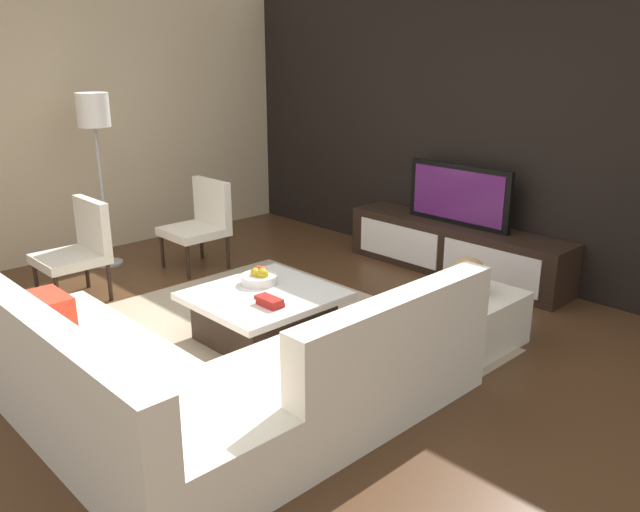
{
  "coord_description": "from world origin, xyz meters",
  "views": [
    {
      "loc": [
        3.44,
        -2.7,
        2.11
      ],
      "look_at": [
        -0.06,
        0.64,
        0.55
      ],
      "focal_mm": 36.41,
      "sensor_mm": 36.0,
      "label": 1
    }
  ],
  "objects_px": {
    "floor_lamp": "(94,122)",
    "ottoman": "(465,317)",
    "fruit_bowl": "(259,277)",
    "book_stack": "(270,301)",
    "coffee_table": "(264,315)",
    "accent_chair_far": "(202,219)",
    "television": "(459,195)",
    "decorative_ball": "(468,275)",
    "media_console": "(455,249)",
    "accent_chair_near": "(80,245)",
    "sectional_couch": "(205,378)"
  },
  "relations": [
    {
      "from": "floor_lamp",
      "to": "ottoman",
      "type": "relative_size",
      "value": 2.44
    },
    {
      "from": "fruit_bowl",
      "to": "book_stack",
      "type": "bearing_deg",
      "value": -29.66
    },
    {
      "from": "coffee_table",
      "to": "accent_chair_far",
      "type": "xyz_separation_m",
      "value": [
        -1.79,
        0.66,
        0.29
      ]
    },
    {
      "from": "television",
      "to": "fruit_bowl",
      "type": "height_order",
      "value": "television"
    },
    {
      "from": "decorative_ball",
      "to": "floor_lamp",
      "type": "bearing_deg",
      "value": -163.24
    },
    {
      "from": "media_console",
      "to": "floor_lamp",
      "type": "relative_size",
      "value": 1.35
    },
    {
      "from": "television",
      "to": "fruit_bowl",
      "type": "relative_size",
      "value": 3.96
    },
    {
      "from": "coffee_table",
      "to": "book_stack",
      "type": "bearing_deg",
      "value": -29.6
    },
    {
      "from": "television",
      "to": "coffee_table",
      "type": "distance_m",
      "value": 2.37
    },
    {
      "from": "accent_chair_near",
      "to": "book_stack",
      "type": "distance_m",
      "value": 2.06
    },
    {
      "from": "television",
      "to": "decorative_ball",
      "type": "xyz_separation_m",
      "value": [
        0.96,
        -1.24,
        -0.25
      ]
    },
    {
      "from": "fruit_bowl",
      "to": "book_stack",
      "type": "distance_m",
      "value": 0.47
    },
    {
      "from": "television",
      "to": "fruit_bowl",
      "type": "bearing_deg",
      "value": -97.26
    },
    {
      "from": "television",
      "to": "coffee_table",
      "type": "bearing_deg",
      "value": -92.49
    },
    {
      "from": "accent_chair_far",
      "to": "decorative_ball",
      "type": "distance_m",
      "value": 2.88
    },
    {
      "from": "coffee_table",
      "to": "book_stack",
      "type": "distance_m",
      "value": 0.33
    },
    {
      "from": "floor_lamp",
      "to": "book_stack",
      "type": "distance_m",
      "value": 2.92
    },
    {
      "from": "media_console",
      "to": "ottoman",
      "type": "relative_size",
      "value": 3.29
    },
    {
      "from": "decorative_ball",
      "to": "ottoman",
      "type": "bearing_deg",
      "value": 0.0
    },
    {
      "from": "accent_chair_near",
      "to": "coffee_table",
      "type": "bearing_deg",
      "value": 29.76
    },
    {
      "from": "sectional_couch",
      "to": "coffee_table",
      "type": "relative_size",
      "value": 2.43
    },
    {
      "from": "coffee_table",
      "to": "book_stack",
      "type": "relative_size",
      "value": 4.74
    },
    {
      "from": "book_stack",
      "to": "accent_chair_far",
      "type": "bearing_deg",
      "value": 158.63
    },
    {
      "from": "television",
      "to": "ottoman",
      "type": "xyz_separation_m",
      "value": [
        0.96,
        -1.24,
        -0.59
      ]
    },
    {
      "from": "media_console",
      "to": "fruit_bowl",
      "type": "bearing_deg",
      "value": -97.26
    },
    {
      "from": "television",
      "to": "ottoman",
      "type": "height_order",
      "value": "television"
    },
    {
      "from": "fruit_bowl",
      "to": "decorative_ball",
      "type": "xyz_separation_m",
      "value": [
        1.24,
        0.96,
        0.1
      ]
    },
    {
      "from": "decorative_ball",
      "to": "book_stack",
      "type": "height_order",
      "value": "decorative_ball"
    },
    {
      "from": "television",
      "to": "media_console",
      "type": "bearing_deg",
      "value": -90.0
    },
    {
      "from": "television",
      "to": "floor_lamp",
      "type": "bearing_deg",
      "value": -138.47
    },
    {
      "from": "ottoman",
      "to": "fruit_bowl",
      "type": "relative_size",
      "value": 2.5
    },
    {
      "from": "accent_chair_near",
      "to": "fruit_bowl",
      "type": "xyz_separation_m",
      "value": [
        1.6,
        0.7,
        -0.05
      ]
    },
    {
      "from": "fruit_bowl",
      "to": "ottoman",
      "type": "bearing_deg",
      "value": 37.64
    },
    {
      "from": "accent_chair_near",
      "to": "book_stack",
      "type": "bearing_deg",
      "value": 24.41
    },
    {
      "from": "media_console",
      "to": "accent_chair_far",
      "type": "height_order",
      "value": "accent_chair_far"
    },
    {
      "from": "sectional_couch",
      "to": "television",
      "type": "bearing_deg",
      "value": 99.26
    },
    {
      "from": "accent_chair_far",
      "to": "decorative_ball",
      "type": "relative_size",
      "value": 3.29
    },
    {
      "from": "accent_chair_near",
      "to": "decorative_ball",
      "type": "height_order",
      "value": "accent_chair_near"
    },
    {
      "from": "sectional_couch",
      "to": "fruit_bowl",
      "type": "xyz_separation_m",
      "value": [
        -0.81,
        1.06,
        0.16
      ]
    },
    {
      "from": "book_stack",
      "to": "sectional_couch",
      "type": "bearing_deg",
      "value": -63.87
    },
    {
      "from": "sectional_couch",
      "to": "accent_chair_near",
      "type": "relative_size",
      "value": 2.81
    },
    {
      "from": "floor_lamp",
      "to": "book_stack",
      "type": "height_order",
      "value": "floor_lamp"
    },
    {
      "from": "fruit_bowl",
      "to": "book_stack",
      "type": "xyz_separation_m",
      "value": [
        0.4,
        -0.23,
        -0.02
      ]
    },
    {
      "from": "coffee_table",
      "to": "sectional_couch",
      "type": "bearing_deg",
      "value": -56.57
    },
    {
      "from": "accent_chair_far",
      "to": "book_stack",
      "type": "xyz_separation_m",
      "value": [
        2.02,
        -0.79,
        -0.08
      ]
    },
    {
      "from": "media_console",
      "to": "fruit_bowl",
      "type": "xyz_separation_m",
      "value": [
        -0.28,
        -2.19,
        0.18
      ]
    },
    {
      "from": "sectional_couch",
      "to": "accent_chair_near",
      "type": "distance_m",
      "value": 2.45
    },
    {
      "from": "media_console",
      "to": "accent_chair_far",
      "type": "bearing_deg",
      "value": -139.18
    },
    {
      "from": "book_stack",
      "to": "decorative_ball",
      "type": "bearing_deg",
      "value": 54.79
    },
    {
      "from": "media_console",
      "to": "television",
      "type": "bearing_deg",
      "value": 90.0
    }
  ]
}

